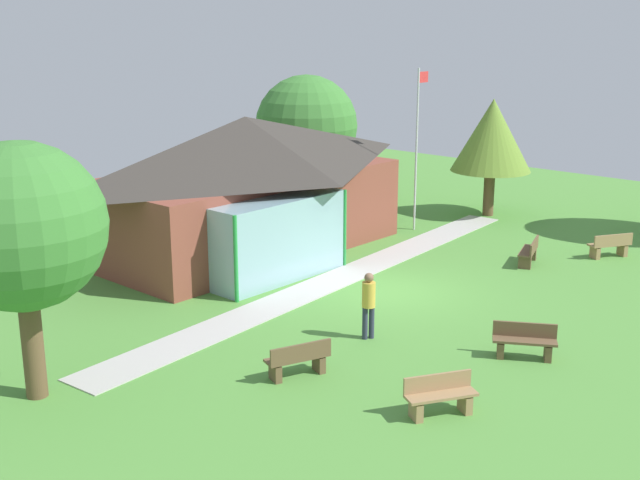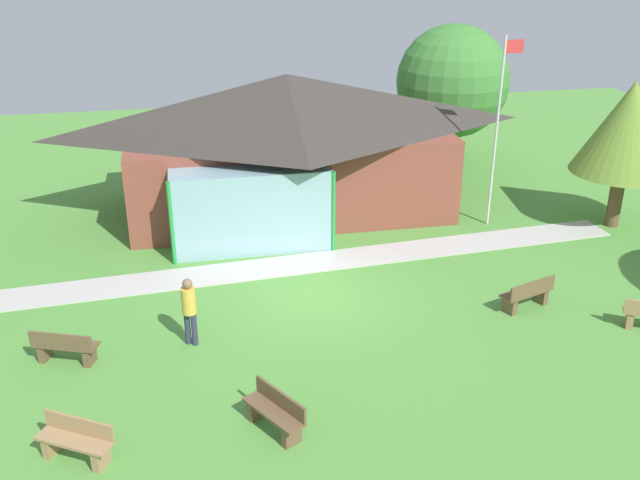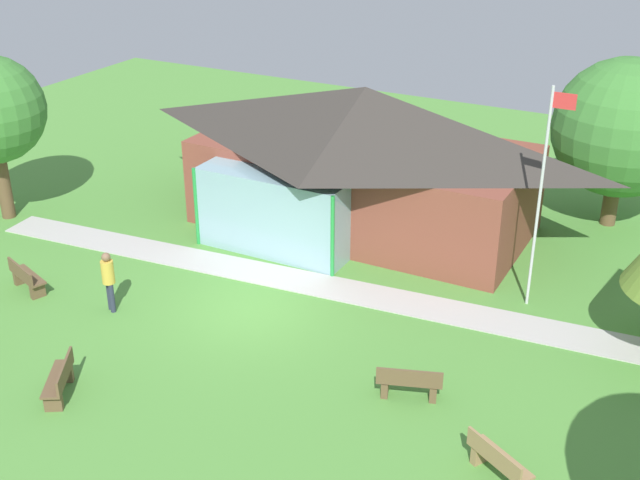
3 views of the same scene
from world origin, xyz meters
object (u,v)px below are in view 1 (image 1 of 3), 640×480
at_px(pavilion, 248,183).
at_px(tree_behind_pavilion_right, 306,127).
at_px(tree_west_hedge, 21,228).
at_px(bench_mid_left, 298,360).
at_px(flagpole, 417,143).
at_px(visitor_strolling_lawn, 369,300).
at_px(bench_front_center, 524,342).
at_px(bench_front_left, 440,396).
at_px(bench_mid_right, 529,253).
at_px(tree_east_hedge, 492,136).
at_px(bench_lawn_far_right, 610,246).

distance_m(pavilion, tree_behind_pavilion_right, 8.39).
bearing_deg(tree_behind_pavilion_right, tree_west_hedge, -153.81).
bearing_deg(bench_mid_left, flagpole, 45.13).
bearing_deg(visitor_strolling_lawn, flagpole, 58.40).
relative_size(bench_front_center, visitor_strolling_lawn, 0.87).
height_order(bench_front_center, tree_behind_pavilion_right, tree_behind_pavilion_right).
xyz_separation_m(pavilion, flagpole, (6.37, -2.52, 0.93)).
xyz_separation_m(bench_front_left, bench_mid_right, (10.87, 3.76, 0.00)).
relative_size(bench_front_left, tree_east_hedge, 0.32).
xyz_separation_m(pavilion, tree_behind_pavilion_right, (7.30, 4.03, 0.89)).
xyz_separation_m(pavilion, tree_east_hedge, (10.32, -3.41, 0.87)).
distance_m(flagpole, bench_mid_right, 6.41).
bearing_deg(bench_mid_right, visitor_strolling_lawn, 161.49).
height_order(visitor_strolling_lawn, tree_east_hedge, tree_east_hedge).
relative_size(flagpole, bench_front_left, 4.04).
relative_size(pavilion, bench_front_left, 7.64).
height_order(bench_mid_left, visitor_strolling_lawn, visitor_strolling_lawn).
bearing_deg(tree_west_hedge, bench_front_left, -53.73).
distance_m(bench_front_left, bench_mid_left, 3.46).
xyz_separation_m(pavilion, bench_lawn_far_right, (7.66, -9.71, -2.03)).
bearing_deg(bench_lawn_far_right, bench_mid_right, 177.61).
bearing_deg(bench_front_center, visitor_strolling_lawn, -7.58).
bearing_deg(tree_west_hedge, bench_lawn_far_right, -14.57).
bearing_deg(tree_west_hedge, bench_front_center, -37.44).
bearing_deg(tree_east_hedge, flagpole, 167.30).
height_order(bench_front_center, tree_west_hedge, tree_west_hedge).
xyz_separation_m(bench_lawn_far_right, tree_west_hedge, (-18.51, 4.81, 3.34)).
distance_m(bench_lawn_far_right, bench_mid_right, 3.06).
distance_m(bench_lawn_far_right, tree_west_hedge, 19.41).
relative_size(bench_lawn_far_right, tree_east_hedge, 0.32).
bearing_deg(tree_behind_pavilion_right, bench_lawn_far_right, -88.50).
xyz_separation_m(tree_east_hedge, tree_west_hedge, (-21.17, -1.49, 0.44)).
bearing_deg(bench_mid_left, tree_behind_pavilion_right, 62.59).
height_order(bench_lawn_far_right, tree_behind_pavilion_right, tree_behind_pavilion_right).
height_order(bench_mid_right, tree_behind_pavilion_right, tree_behind_pavilion_right).
xyz_separation_m(pavilion, bench_front_center, (-1.99, -11.68, -2.03)).
bearing_deg(pavilion, tree_west_hedge, -155.68).
bearing_deg(tree_east_hedge, bench_mid_left, -163.33).
distance_m(flagpole, tree_east_hedge, 4.05).
relative_size(bench_front_center, bench_front_left, 1.00).
xyz_separation_m(pavilion, tree_west_hedge, (-10.84, -4.90, 1.31)).
height_order(pavilion, bench_mid_right, pavilion).
distance_m(visitor_strolling_lawn, tree_west_hedge, 8.45).
xyz_separation_m(bench_mid_left, tree_behind_pavilion_right, (13.69, 12.43, 2.92)).
distance_m(flagpole, bench_front_left, 15.58).
bearing_deg(tree_east_hedge, tree_west_hedge, -175.97).
relative_size(bench_mid_left, tree_west_hedge, 0.28).
relative_size(visitor_strolling_lawn, tree_behind_pavilion_right, 0.31).
height_order(flagpole, tree_east_hedge, flagpole).
distance_m(bench_mid_left, tree_west_hedge, 6.58).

